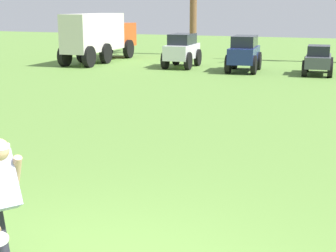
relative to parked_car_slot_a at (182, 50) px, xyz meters
The scene contains 4 objects.
parked_car_slot_a is the anchor object (origin of this frame).
parked_car_slot_b 2.81m from the parked_car_slot_a, ahead, with size 1.38×2.43×1.40m.
parked_car_slot_c 5.61m from the parked_car_slot_a, ahead, with size 1.24×2.26×1.10m.
box_truck 4.39m from the parked_car_slot_a, behind, with size 1.67×5.96×2.20m.
Camera 1 is at (2.31, -3.64, 2.53)m, focal length 55.00 mm.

